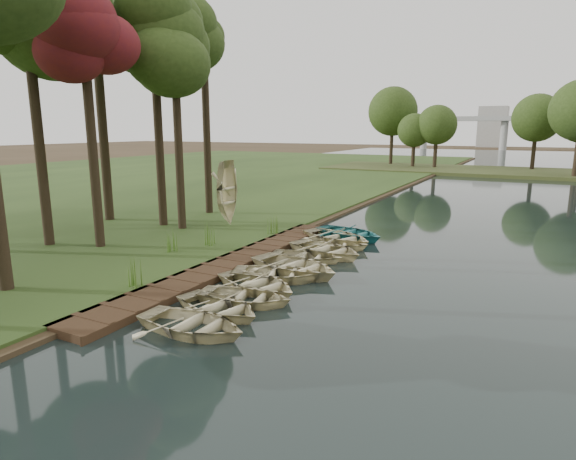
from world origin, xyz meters
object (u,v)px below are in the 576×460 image
at_px(rowboat_2, 245,294).
at_px(stored_rowboat, 229,218).
at_px(rowboat_0, 192,321).
at_px(boardwalk, 232,263).
at_px(rowboat_1, 219,304).

relative_size(rowboat_2, stored_rowboat, 0.87).
height_order(rowboat_0, stored_rowboat, stored_rowboat).
distance_m(rowboat_0, rowboat_2, 2.55).
bearing_deg(boardwalk, rowboat_2, -50.77).
distance_m(boardwalk, stored_rowboat, 7.41).
bearing_deg(rowboat_0, rowboat_2, -1.50).
height_order(rowboat_2, stored_rowboat, stored_rowboat).
height_order(rowboat_0, rowboat_2, rowboat_0).
relative_size(boardwalk, rowboat_0, 4.87).
bearing_deg(rowboat_0, stored_rowboat, 30.60).
bearing_deg(rowboat_1, stored_rowboat, 46.37).
distance_m(rowboat_0, stored_rowboat, 13.94).
distance_m(rowboat_2, stored_rowboat, 11.86).
bearing_deg(stored_rowboat, rowboat_1, -151.73).
bearing_deg(boardwalk, rowboat_0, -65.40).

